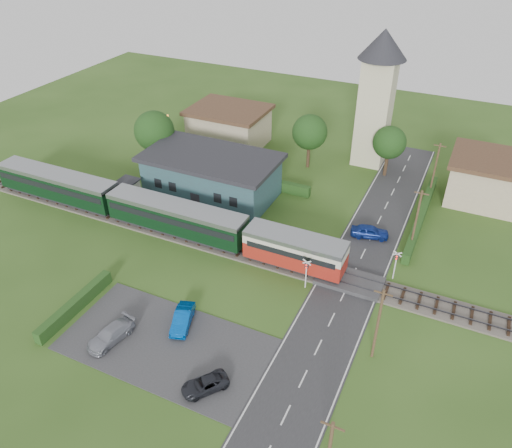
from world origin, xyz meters
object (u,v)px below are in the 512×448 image
at_px(house_east, 486,178).
at_px(car_park_silver, 111,334).
at_px(house_west, 229,126).
at_px(station_building, 212,175).
at_px(crossing_signal_far, 396,261).
at_px(church_tower, 378,89).
at_px(train, 152,210).
at_px(equipment_hut, 129,190).
at_px(pedestrian_far, 143,199).
at_px(car_park_dark, 205,384).
at_px(car_on_road, 370,231).
at_px(car_park_blue, 183,319).
at_px(pedestrian_near, 225,219).
at_px(crossing_signal_near, 306,270).

distance_m(house_east, car_park_silver, 45.60).
distance_m(house_west, house_east, 35.01).
relative_size(station_building, house_east, 1.82).
bearing_deg(crossing_signal_far, church_tower, 110.02).
relative_size(train, house_east, 4.91).
bearing_deg(crossing_signal_far, equipment_hut, 178.54).
height_order(station_building, pedestrian_far, station_building).
bearing_deg(equipment_hut, church_tower, 44.75).
height_order(car_park_silver, car_park_dark, car_park_silver).
bearing_deg(car_on_road, car_park_silver, 132.90).
xyz_separation_m(car_park_blue, car_park_silver, (-4.41, -4.05, -0.02)).
bearing_deg(pedestrian_near, pedestrian_far, -13.43).
height_order(train, car_park_silver, train).
height_order(church_tower, car_park_blue, church_tower).
distance_m(house_east, car_park_dark, 41.87).
xyz_separation_m(equipment_hut, car_on_road, (27.77, 5.04, -1.01)).
xyz_separation_m(car_park_dark, pedestrian_near, (-8.66, 19.47, 0.79)).
height_order(car_park_dark, pedestrian_near, pedestrian_near).
xyz_separation_m(house_east, crossing_signal_near, (-13.60, -24.41, -0.66)).
distance_m(station_building, house_east, 32.70).
distance_m(house_west, crossing_signal_near, 33.22).
bearing_deg(station_building, pedestrian_near, -50.13).
xyz_separation_m(train, car_park_blue, (11.06, -11.50, -1.44)).
height_order(car_park_blue, pedestrian_near, pedestrian_near).
relative_size(equipment_hut, house_west, 0.24).
xyz_separation_m(crossing_signal_near, crossing_signal_far, (7.20, 4.80, 0.00)).
height_order(church_tower, car_park_silver, church_tower).
bearing_deg(train, station_building, 74.76).
bearing_deg(car_park_blue, church_tower, 62.24).
xyz_separation_m(equipment_hut, pedestrian_near, (13.03, -0.23, -0.38)).
relative_size(house_east, pedestrian_far, 5.71).
distance_m(house_west, car_on_road, 28.90).
xyz_separation_m(train, church_tower, (17.45, 26.00, 8.05)).
bearing_deg(car_park_blue, crossing_signal_near, 31.33).
relative_size(station_building, car_on_road, 3.97).
bearing_deg(car_park_dark, crossing_signal_near, 117.03).
distance_m(car_park_blue, car_park_dark, 7.13).
xyz_separation_m(church_tower, car_on_road, (4.77, -17.76, -9.49)).
bearing_deg(train, house_east, 34.13).
bearing_deg(crossing_signal_far, pedestrian_far, 179.07).
height_order(equipment_hut, car_on_road, equipment_hut).
bearing_deg(house_west, station_building, -70.35).
height_order(house_east, crossing_signal_near, house_east).
xyz_separation_m(crossing_signal_far, car_park_blue, (-14.99, -13.89, -1.41)).
height_order(church_tower, house_west, church_tower).
relative_size(car_park_dark, pedestrian_far, 2.32).
bearing_deg(house_east, train, -145.87).
height_order(church_tower, house_east, church_tower).
distance_m(crossing_signal_near, car_park_silver, 17.98).
distance_m(car_park_blue, pedestrian_far, 20.31).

